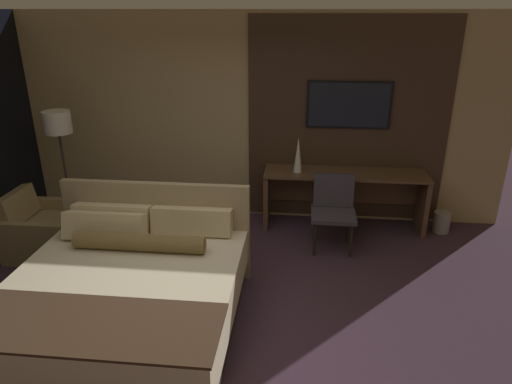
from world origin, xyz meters
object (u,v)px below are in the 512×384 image
floor_lamp (59,132)px  waste_bin (441,222)px  tv (349,105)px  desk (344,188)px  vase_tall (298,155)px  armchair_by_window (46,231)px  bed (127,294)px  desk_chair (333,205)px

floor_lamp → waste_bin: 5.13m
tv → waste_bin: (1.32, -0.27, -1.50)m
desk → vase_tall: (-0.63, -0.08, 0.48)m
floor_lamp → desk: bearing=7.4°
armchair_by_window → vase_tall: vase_tall is taller
bed → tv: bearing=50.7°
desk → vase_tall: vase_tall is taller
desk → tv: tv is taller
armchair_by_window → floor_lamp: (0.03, 0.61, 1.10)m
tv → floor_lamp: (-3.65, -0.69, -0.28)m
bed → floor_lamp: size_ratio=1.31×
bed → desk: size_ratio=0.99×
bed → vase_tall: 2.85m
tv → desk: bearing=-90.0°
desk → armchair_by_window: bearing=-163.6°
floor_lamp → waste_bin: size_ratio=5.79×
tv → desk_chair: size_ratio=1.21×
desk → desk_chair: size_ratio=2.36×
desk → waste_bin: desk is taller
waste_bin → desk: bearing=177.9°
bed → floor_lamp: (-1.51, 1.92, 1.01)m
desk_chair → floor_lamp: 3.57m
desk_chair → floor_lamp: floor_lamp is taller
tv → armchair_by_window: 4.14m
tv → armchair_by_window: bearing=-160.5°
tv → floor_lamp: bearing=-169.3°
desk → floor_lamp: size_ratio=1.32×
tv → desk_chair: (-0.17, -0.79, -1.09)m
armchair_by_window → tv: bearing=-72.0°
bed → desk_chair: (1.97, 1.83, 0.20)m
tv → armchair_by_window: tv is taller
bed → desk_chair: 2.69m
bed → armchair_by_window: size_ratio=2.45×
bed → desk: bearing=48.2°
armchair_by_window → desk_chair: bearing=-83.1°
bed → desk: 3.22m
tv → floor_lamp: size_ratio=0.68×
bed → floor_lamp: floor_lamp is taller
desk → floor_lamp: (-3.65, -0.48, 0.80)m
desk → armchair_by_window: 3.85m
desk_chair → armchair_by_window: 3.56m
bed → desk_chair: size_ratio=2.33×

